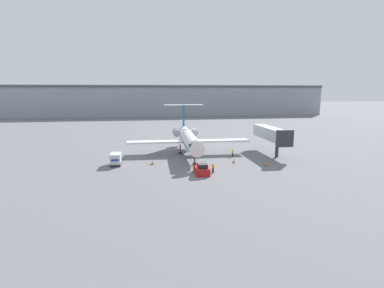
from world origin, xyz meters
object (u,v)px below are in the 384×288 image
at_px(worker_by_wing, 233,153).
at_px(jet_bridge, 271,134).
at_px(traffic_cone_left, 152,163).
at_px(traffic_cone_mid, 267,164).
at_px(luggage_cart, 116,159).
at_px(pushback_tug, 202,170).
at_px(traffic_cone_right, 234,161).
at_px(airplane_main, 189,138).
at_px(worker_near_tug, 213,168).

height_order(worker_by_wing, jet_bridge, jet_bridge).
bearing_deg(worker_by_wing, jet_bridge, 9.51).
distance_m(traffic_cone_left, jet_bridge, 27.13).
bearing_deg(traffic_cone_left, traffic_cone_mid, -11.11).
bearing_deg(luggage_cart, jet_bridge, 9.21).
height_order(pushback_tug, traffic_cone_right, pushback_tug).
height_order(airplane_main, worker_near_tug, airplane_main).
height_order(worker_by_wing, traffic_cone_mid, worker_by_wing).
bearing_deg(traffic_cone_left, traffic_cone_right, -3.73).
relative_size(pushback_tug, worker_near_tug, 2.56).
xyz_separation_m(luggage_cart, worker_by_wing, (23.81, 3.81, -0.26)).
xyz_separation_m(airplane_main, pushback_tug, (-0.13, -16.34, -2.82)).
xyz_separation_m(traffic_cone_left, traffic_cone_mid, (21.08, -4.14, 0.02)).
height_order(airplane_main, traffic_cone_right, airplane_main).
bearing_deg(jet_bridge, pushback_tug, -142.99).
bearing_deg(jet_bridge, traffic_cone_mid, -116.93).
height_order(pushback_tug, traffic_cone_mid, pushback_tug).
relative_size(luggage_cart, traffic_cone_mid, 4.41).
bearing_deg(pushback_tug, traffic_cone_left, 135.89).
relative_size(worker_by_wing, traffic_cone_right, 2.03).
bearing_deg(airplane_main, pushback_tug, -90.44).
relative_size(traffic_cone_left, jet_bridge, 0.05).
relative_size(luggage_cart, traffic_cone_right, 4.05).
xyz_separation_m(pushback_tug, worker_near_tug, (2.06, 0.43, 0.11)).
bearing_deg(traffic_cone_mid, traffic_cone_left, 168.89).
bearing_deg(worker_near_tug, traffic_cone_right, 48.67).
distance_m(pushback_tug, traffic_cone_right, 10.21).
distance_m(traffic_cone_right, traffic_cone_mid, 6.24).
bearing_deg(worker_by_wing, traffic_cone_right, -104.09).
height_order(traffic_cone_left, traffic_cone_mid, traffic_cone_mid).
relative_size(worker_near_tug, worker_by_wing, 0.98).
bearing_deg(jet_bridge, worker_by_wing, -170.49).
bearing_deg(pushback_tug, jet_bridge, 37.01).
relative_size(airplane_main, traffic_cone_right, 32.42).
relative_size(pushback_tug, worker_by_wing, 2.51).
bearing_deg(luggage_cart, worker_by_wing, 9.10).
bearing_deg(traffic_cone_left, luggage_cart, 175.50).
bearing_deg(traffic_cone_mid, worker_by_wing, 115.55).
bearing_deg(traffic_cone_right, traffic_cone_left, 176.27).
relative_size(pushback_tug, luggage_cart, 1.25).
height_order(worker_near_tug, traffic_cone_right, worker_near_tug).
bearing_deg(airplane_main, luggage_cart, -151.79).
distance_m(traffic_cone_left, traffic_cone_right, 15.70).
bearing_deg(luggage_cart, traffic_cone_right, -3.96).
relative_size(luggage_cart, worker_by_wing, 2.00).
bearing_deg(luggage_cart, pushback_tug, -29.30).
distance_m(pushback_tug, worker_near_tug, 2.11).
relative_size(pushback_tug, traffic_cone_left, 5.87).
bearing_deg(luggage_cart, traffic_cone_mid, -9.52).
height_order(worker_by_wing, traffic_cone_right, worker_by_wing).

